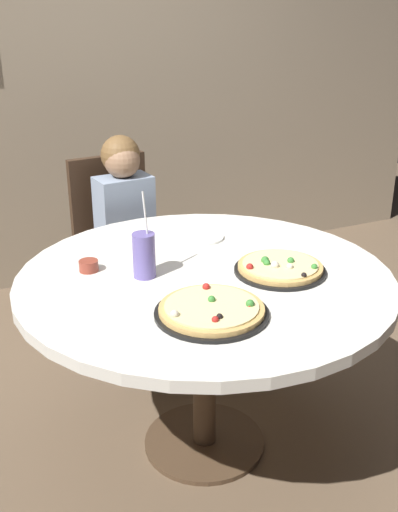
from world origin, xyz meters
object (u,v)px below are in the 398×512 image
Objects in this scene: pizza_cheese at (280,268)px; plate_small at (202,237)px; pizza_veggie at (212,310)px; sauce_bowl at (89,266)px; chair_wooden at (118,241)px; diner_child at (133,262)px; soda_cup at (144,255)px; dining_table at (205,295)px.

pizza_cheese is 1.83× the size of plate_small.
pizza_veggie is 5.09× the size of sauce_bowl.
chair_wooden is 0.19m from diner_child.
diner_child reaches higher than plate_small.
pizza_cheese is at bearing -21.27° from soda_cup.
chair_wooden is 1.31m from pizza_veggie.
soda_cup is (-0.20, 0.07, 0.17)m from dining_table.
sauce_bowl is at bearing -121.56° from diner_child.
plate_small is at bearing 103.83° from pizza_cheese.
diner_child is at bearing 104.83° from pizza_cheese.
sauce_bowl is (-0.37, -0.61, 0.29)m from diner_child.
chair_wooden is (-0.01, 0.99, -0.13)m from dining_table.
pizza_cheese is (0.24, -0.91, 0.28)m from diner_child.
plate_small is at bearing 36.20° from soda_cup.
soda_cup reaches higher than chair_wooden.
diner_child is at bearing 83.56° from pizza_veggie.
pizza_veggie is 0.41m from pizza_cheese.
chair_wooden reaches higher than pizza_cheese.
plate_small is (0.51, 0.12, -0.02)m from sauce_bowl.
chair_wooden is 0.90m from sauce_bowl.
dining_table is 0.27m from soda_cup.
soda_cup reaches higher than pizza_cheese.
sauce_bowl is at bearing 153.56° from pizza_cheese.
chair_wooden is at bearing 65.57° from sauce_bowl.
diner_child is (0.01, 0.81, -0.18)m from dining_table.
diner_child is at bearing 105.70° from plate_small.
diner_child is 15.46× the size of sauce_bowl.
plate_small is (0.14, -0.49, 0.27)m from diner_child.
plate_small is (0.15, -0.67, 0.22)m from chair_wooden.
chair_wooden reaches higher than plate_small.
pizza_veggie reaches higher than plate_small.
sauce_bowl is at bearing 141.65° from soda_cup.
soda_cup is at bearing 103.14° from pizza_veggie.
plate_small is (0.34, 0.25, -0.08)m from soda_cup.
soda_cup is (-0.08, 0.36, 0.06)m from pizza_veggie.
chair_wooden is at bearing 102.75° from plate_small.
plate_small is at bearing 66.94° from pizza_veggie.
dining_table is 1.00m from chair_wooden.
pizza_veggie is 0.67m from plate_small.
soda_cup is 0.43m from plate_small.
chair_wooden is 2.88× the size of pizza_cheese.
plate_small is at bearing 13.41° from sauce_bowl.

